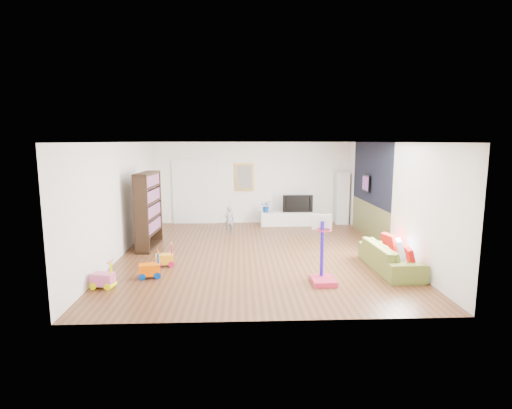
{
  "coord_description": "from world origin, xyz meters",
  "views": [
    {
      "loc": [
        -0.42,
        -9.49,
        2.73
      ],
      "look_at": [
        0.0,
        0.4,
        1.15
      ],
      "focal_mm": 28.0,
      "sensor_mm": 36.0,
      "label": 1
    }
  ],
  "objects_px": {
    "bookshelf": "(148,210)",
    "sofa": "(390,257)",
    "media_console": "(290,219)",
    "basketball_hoop": "(324,250)"
  },
  "relations": [
    {
      "from": "bookshelf",
      "to": "basketball_hoop",
      "type": "xyz_separation_m",
      "value": [
        3.94,
        -2.8,
        -0.31
      ]
    },
    {
      "from": "sofa",
      "to": "basketball_hoop",
      "type": "height_order",
      "value": "basketball_hoop"
    },
    {
      "from": "media_console",
      "to": "bookshelf",
      "type": "xyz_separation_m",
      "value": [
        -3.97,
        -2.62,
        0.75
      ]
    },
    {
      "from": "media_console",
      "to": "sofa",
      "type": "relative_size",
      "value": 0.98
    },
    {
      "from": "bookshelf",
      "to": "media_console",
      "type": "bearing_deg",
      "value": 36.62
    },
    {
      "from": "sofa",
      "to": "basketball_hoop",
      "type": "distance_m",
      "value": 1.8
    },
    {
      "from": "bookshelf",
      "to": "sofa",
      "type": "xyz_separation_m",
      "value": [
        5.54,
        -2.06,
        -0.69
      ]
    },
    {
      "from": "media_console",
      "to": "sofa",
      "type": "distance_m",
      "value": 4.93
    },
    {
      "from": "media_console",
      "to": "bookshelf",
      "type": "relative_size",
      "value": 0.97
    },
    {
      "from": "bookshelf",
      "to": "basketball_hoop",
      "type": "bearing_deg",
      "value": -32.22
    }
  ]
}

